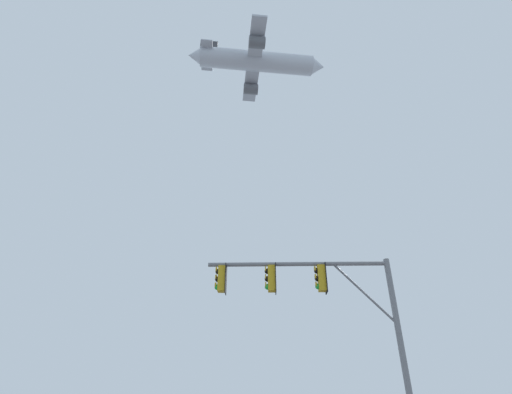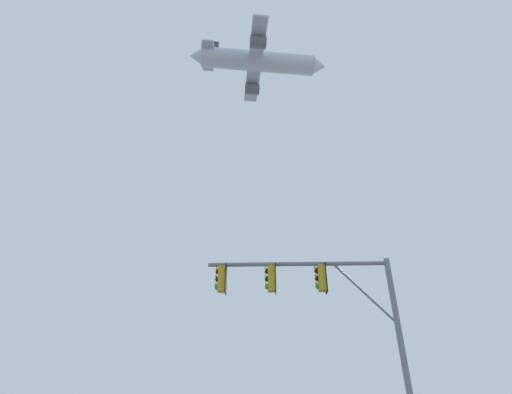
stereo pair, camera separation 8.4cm
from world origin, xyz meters
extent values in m
cylinder|color=slate|center=(4.88, 7.28, 3.17)|extent=(0.20, 0.20, 6.34)
cylinder|color=slate|center=(1.70, 7.37, 6.19)|extent=(6.35, 0.34, 0.15)
cylinder|color=slate|center=(3.92, 7.30, 5.15)|extent=(1.97, 0.14, 2.12)
cube|color=gold|center=(-0.96, 7.45, 5.66)|extent=(0.27, 0.33, 0.90)
cylinder|color=gold|center=(-0.96, 7.45, 6.17)|extent=(0.05, 0.05, 0.12)
cube|color=black|center=(-0.82, 7.45, 5.66)|extent=(0.04, 0.46, 1.04)
sphere|color=black|center=(-1.11, 7.46, 5.93)|extent=(0.20, 0.20, 0.20)
cylinder|color=gold|center=(-1.17, 7.46, 5.99)|extent=(0.05, 0.21, 0.21)
sphere|color=black|center=(-1.11, 7.46, 5.65)|extent=(0.20, 0.20, 0.20)
cylinder|color=gold|center=(-1.17, 7.46, 5.71)|extent=(0.05, 0.21, 0.21)
sphere|color=green|center=(-1.11, 7.46, 5.37)|extent=(0.20, 0.20, 0.20)
cylinder|color=gold|center=(-1.17, 7.46, 5.43)|extent=(0.05, 0.21, 0.21)
cube|color=gold|center=(0.78, 7.40, 5.66)|extent=(0.27, 0.33, 0.90)
cylinder|color=gold|center=(0.78, 7.40, 6.17)|extent=(0.05, 0.05, 0.12)
cube|color=black|center=(0.92, 7.40, 5.66)|extent=(0.04, 0.46, 1.04)
sphere|color=black|center=(0.64, 7.40, 5.93)|extent=(0.20, 0.20, 0.20)
cylinder|color=gold|center=(0.57, 7.41, 5.99)|extent=(0.05, 0.21, 0.21)
sphere|color=black|center=(0.64, 7.40, 5.65)|extent=(0.20, 0.20, 0.20)
cylinder|color=gold|center=(0.57, 7.41, 5.71)|extent=(0.05, 0.21, 0.21)
sphere|color=green|center=(0.64, 7.40, 5.37)|extent=(0.20, 0.20, 0.20)
cylinder|color=gold|center=(0.57, 7.41, 5.43)|extent=(0.05, 0.21, 0.21)
cube|color=gold|center=(2.53, 7.35, 5.66)|extent=(0.27, 0.33, 0.90)
cylinder|color=gold|center=(2.53, 7.35, 6.17)|extent=(0.05, 0.05, 0.12)
cube|color=black|center=(2.67, 7.34, 5.66)|extent=(0.04, 0.46, 1.04)
sphere|color=black|center=(2.38, 7.35, 5.93)|extent=(0.20, 0.20, 0.20)
cylinder|color=gold|center=(2.32, 7.35, 5.99)|extent=(0.05, 0.21, 0.21)
sphere|color=black|center=(2.38, 7.35, 5.65)|extent=(0.20, 0.20, 0.20)
cylinder|color=gold|center=(2.32, 7.35, 5.71)|extent=(0.05, 0.21, 0.21)
sphere|color=green|center=(2.38, 7.35, 5.37)|extent=(0.20, 0.20, 0.20)
cylinder|color=gold|center=(2.32, 7.35, 5.43)|extent=(0.05, 0.21, 0.21)
cylinder|color=#B7BCC6|center=(0.55, 38.57, 52.00)|extent=(18.80, 5.18, 3.30)
cone|color=#B7BCC6|center=(10.81, 39.63, 52.00)|extent=(2.58, 3.35, 3.13)
cone|color=#B7BCC6|center=(-9.60, 37.53, 52.00)|extent=(2.34, 3.00, 2.80)
cube|color=#A8ADB7|center=(0.04, 38.52, 51.51)|extent=(4.05, 17.67, 0.37)
cylinder|color=#595B60|center=(-0.46, 43.40, 50.52)|extent=(2.65, 2.10, 1.86)
cylinder|color=#595B60|center=(0.54, 33.64, 50.52)|extent=(2.65, 2.10, 1.86)
cube|color=#333338|center=(-7.45, 37.75, 53.86)|extent=(2.90, 0.54, 3.92)
cube|color=#A8ADB7|center=(-7.65, 37.73, 52.31)|extent=(2.48, 6.34, 0.21)
camera|label=1|loc=(0.15, -5.63, 1.71)|focal=26.69mm
camera|label=2|loc=(0.23, -5.63, 1.71)|focal=26.69mm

